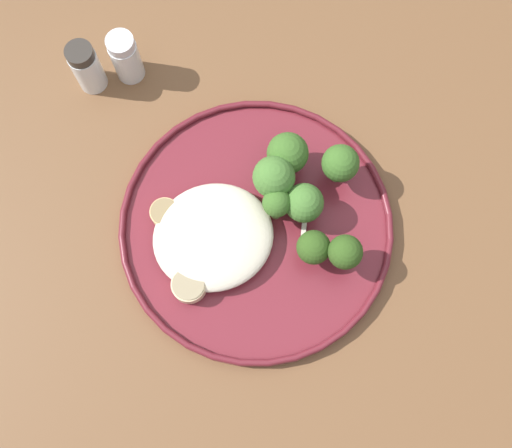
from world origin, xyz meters
The scene contains 23 objects.
ground centered at (0.00, 0.00, 0.00)m, with size 6.00×6.00×0.00m, color #2D2B28.
wooden_dining_table centered at (0.00, 0.00, 0.66)m, with size 1.40×1.00×0.74m.
dinner_plate centered at (0.04, 0.02, 0.75)m, with size 0.29×0.29×0.02m.
noodle_bed centered at (0.09, 0.02, 0.76)m, with size 0.13×0.12×0.03m.
seared_scallop_front_small centered at (0.11, 0.02, 0.76)m, with size 0.03×0.03×0.02m.
seared_scallop_left_edge centered at (0.07, 0.03, 0.76)m, with size 0.02×0.02×0.01m.
seared_scallop_tiny_bay centered at (0.10, -0.01, 0.76)m, with size 0.03×0.03×0.01m.
seared_scallop_half_hidden centered at (0.12, 0.07, 0.76)m, with size 0.04×0.04×0.02m.
seared_scallop_on_noodles centered at (0.13, -0.02, 0.76)m, with size 0.03×0.03×0.02m.
seared_scallop_large_seared centered at (0.09, 0.02, 0.76)m, with size 0.03×0.03×0.01m.
seared_scallop_rear_pale centered at (0.07, 0.01, 0.76)m, with size 0.03×0.03×0.02m.
broccoli_floret_center_pile centered at (-0.06, -0.01, 0.79)m, with size 0.04×0.04×0.06m.
broccoli_floret_split_head centered at (0.02, 0.01, 0.79)m, with size 0.03×0.03×0.05m.
broccoli_floret_near_rim centered at (0.01, -0.01, 0.79)m, with size 0.04×0.04×0.06m.
broccoli_floret_front_edge centered at (-0.03, 0.08, 0.79)m, with size 0.03×0.03×0.06m.
broccoli_floret_small_sprig centered at (-0.01, 0.02, 0.78)m, with size 0.04×0.04×0.05m.
broccoli_floret_tall_stalk centered at (-0.01, 0.07, 0.78)m, with size 0.03×0.03×0.05m.
broccoli_floret_left_leaning centered at (-0.01, -0.03, 0.79)m, with size 0.04×0.04×0.06m.
onion_sliver_short_strip centered at (-0.01, 0.03, 0.75)m, with size 0.05×0.01×0.00m, color silver.
onion_sliver_curled_piece centered at (0.03, 0.02, 0.75)m, with size 0.04×0.01×0.00m, color silver.
onion_sliver_pale_crescent centered at (-0.01, -0.04, 0.75)m, with size 0.04×0.01×0.00m, color silver.
salt_shaker centered at (0.13, -0.20, 0.77)m, with size 0.03×0.03×0.07m.
pepper_shaker centered at (0.17, -0.20, 0.77)m, with size 0.03×0.03×0.07m.
Camera 1 is at (0.09, 0.19, 1.38)m, focal length 43.37 mm.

